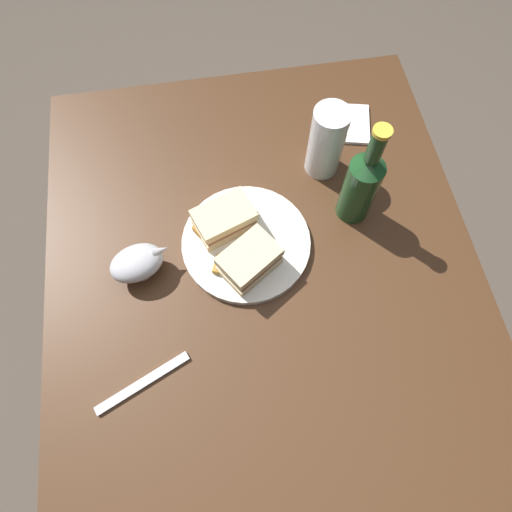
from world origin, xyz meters
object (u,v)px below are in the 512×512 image
Objects in this scene: plate at (246,243)px; sandwich_half_left at (224,219)px; sandwich_half_right at (249,261)px; cider_bottle at (361,184)px; gravy_boat at (138,263)px; napkin at (349,124)px; pint_glass at (326,146)px; fork at (143,383)px.

plate is 1.95× the size of sandwich_half_left.
cider_bottle is at bearing 113.17° from sandwich_half_right.
gravy_boat is 0.57m from napkin.
sandwich_half_right reaches higher than gravy_boat.
pint_glass is at bearing 117.96° from sandwich_half_left.
plate is 0.07m from sandwich_half_right.
gravy_boat is 0.69× the size of fork.
sandwich_half_right is (0.10, 0.03, 0.00)m from sandwich_half_left.
fork is at bearing -2.89° from gravy_boat.
sandwich_half_left is 0.26m from pint_glass.
sandwich_half_left is 0.73× the size of fork.
pint_glass is 1.50× the size of napkin.
plate is 1.55× the size of pint_glass.
cider_bottle reaches higher than gravy_boat.
pint_glass is 0.58m from fork.
plate is at bearing 178.59° from sandwich_half_right.
gravy_boat is (0.06, -0.17, -0.00)m from sandwich_half_left.
plate is 0.32m from fork.
sandwich_half_right is at bearing -66.83° from cider_bottle.
pint_glass is (-0.12, 0.23, 0.03)m from sandwich_half_left.
cider_bottle is (-0.00, 0.26, 0.05)m from sandwich_half_left.
fork is (0.21, -0.01, -0.04)m from gravy_boat.
pint_glass is at bearing 114.80° from gravy_boat.
gravy_boat is 0.22m from fork.
pint_glass is 1.33× the size of gravy_boat.
sandwich_half_left is (-0.04, -0.04, 0.03)m from plate.
fork is at bearing -50.02° from sandwich_half_right.
gravy_boat reaches higher than fork.
sandwich_half_left reaches higher than plate.
pint_glass reaches higher than fork.
pint_glass is (-0.16, 0.19, 0.06)m from plate.
plate is 1.95× the size of sandwich_half_right.
napkin is at bearing 167.06° from cider_bottle.
pint_glass is 0.92× the size of fork.
pint_glass is 0.44m from gravy_boat.
pint_glass is at bearing -41.37° from napkin.
gravy_boat is at bearing -81.32° from cider_bottle.
sandwich_half_left is 0.79× the size of pint_glass.
pint_glass reaches higher than napkin.
fork is (0.28, -0.45, -0.09)m from cider_bottle.
sandwich_half_right is 0.52× the size of cider_bottle.
napkin is (-0.26, 0.28, -0.00)m from plate.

